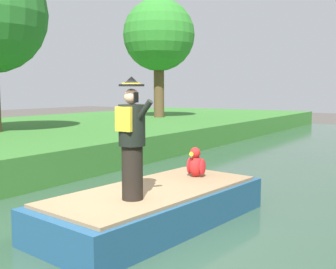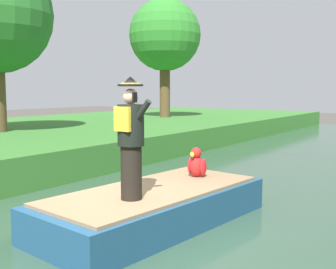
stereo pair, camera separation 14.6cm
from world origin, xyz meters
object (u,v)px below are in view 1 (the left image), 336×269
Objects in this scene: person_pirate at (132,139)px; parrot_plush at (196,164)px; tree_tall at (159,36)px; boat at (155,206)px.

person_pirate is 3.25× the size of parrot_plush.
parrot_plush is 0.09× the size of tree_tall.
parrot_plush is (-0.03, 1.98, -0.68)m from person_pirate.
person_pirate is at bearing -80.58° from boat.
parrot_plush is at bearing 85.79° from boat.
tree_tall is at bearing 124.75° from boat.
person_pirate is 2.09m from parrot_plush.
tree_tall is (-8.65, 12.47, 4.77)m from boat.
boat is 1.35m from parrot_plush.
person_pirate is at bearing -56.42° from tree_tall.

